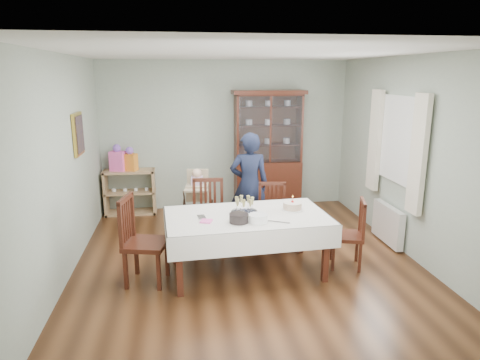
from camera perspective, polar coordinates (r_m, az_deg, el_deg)
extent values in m
plane|color=#593319|center=(5.90, 0.88, -10.61)|extent=(5.00, 5.00, 0.00)
plane|color=#9EAA99|center=(7.92, -1.95, 5.95)|extent=(4.50, 0.00, 4.50)
plane|color=#9EAA99|center=(5.58, -22.51, 1.51)|extent=(0.00, 5.00, 5.00)
plane|color=#9EAA99|center=(6.23, 21.84, 2.78)|extent=(0.00, 5.00, 5.00)
plane|color=white|center=(5.37, 1.00, 16.62)|extent=(5.00, 5.00, 0.00)
cube|color=#401610|center=(5.30, 0.91, -5.10)|extent=(1.96, 1.16, 0.06)
cube|color=silver|center=(5.29, 0.92, -4.74)|extent=(2.06, 1.27, 0.01)
cube|color=#401610|center=(7.98, 3.66, -0.61)|extent=(1.20, 0.45, 0.90)
cube|color=white|center=(7.60, 4.08, 6.72)|extent=(1.12, 0.01, 1.16)
cube|color=#401610|center=(7.73, 3.86, 11.61)|extent=(1.30, 0.48, 0.07)
cube|color=tan|center=(8.00, -14.27, -4.18)|extent=(0.90, 0.38, 0.04)
cube|color=tan|center=(7.90, -14.44, -1.55)|extent=(0.90, 0.38, 0.03)
cube|color=tan|center=(7.81, -14.60, 1.13)|extent=(0.90, 0.38, 0.04)
cube|color=tan|center=(7.96, -17.44, -1.65)|extent=(0.04, 0.38, 0.80)
cube|color=tan|center=(7.86, -11.39, -1.46)|extent=(0.04, 0.38, 0.80)
cube|color=gold|center=(6.30, -20.77, 5.75)|extent=(0.04, 0.48, 0.58)
cube|color=white|center=(6.45, 20.45, 5.04)|extent=(0.04, 1.02, 1.22)
cube|color=silver|center=(5.90, 22.69, 3.11)|extent=(0.07, 0.30, 1.55)
cube|color=silver|center=(6.98, 17.55, 5.06)|extent=(0.07, 0.30, 1.55)
cube|color=white|center=(6.71, 19.10, -5.55)|extent=(0.10, 0.80, 0.55)
cube|color=#401610|center=(6.02, -4.25, -5.34)|extent=(0.49, 0.49, 0.05)
cube|color=#401610|center=(6.13, -4.29, -2.24)|extent=(0.44, 0.07, 0.54)
cube|color=#401610|center=(6.17, 4.40, -5.25)|extent=(0.47, 0.47, 0.05)
cube|color=#401610|center=(6.27, 4.29, -2.49)|extent=(0.40, 0.09, 0.49)
cube|color=#401610|center=(5.25, -12.42, -8.33)|extent=(0.57, 0.57, 0.05)
cube|color=#401610|center=(5.22, -14.88, -5.19)|extent=(0.14, 0.45, 0.56)
cube|color=#401610|center=(5.74, 13.98, -7.27)|extent=(0.50, 0.50, 0.05)
cube|color=#401610|center=(5.68, 15.98, -4.96)|extent=(0.14, 0.38, 0.48)
imported|color=black|center=(6.51, 1.24, -0.67)|extent=(0.62, 0.44, 1.62)
cube|color=tan|center=(6.73, -5.71, -1.60)|extent=(0.37, 0.34, 0.24)
cube|color=tan|center=(6.68, -5.75, 0.05)|extent=(0.34, 0.10, 0.28)
cube|color=tan|center=(6.71, -5.73, -0.94)|extent=(0.38, 0.21, 0.03)
cube|color=#C6A7CB|center=(6.69, -5.74, -0.28)|extent=(0.20, 0.16, 0.18)
sphere|color=beige|center=(6.66, -5.77, 0.88)|extent=(0.15, 0.15, 0.15)
cylinder|color=silver|center=(5.37, 0.57, -4.32)|extent=(0.33, 0.33, 0.01)
torus|color=silver|center=(5.37, 0.57, -4.23)|extent=(0.33, 0.33, 0.01)
cylinder|color=white|center=(5.52, 6.98, -3.91)|extent=(0.27, 0.27, 0.02)
cylinder|color=brown|center=(5.50, 7.00, -3.42)|extent=(0.24, 0.24, 0.09)
cylinder|color=silver|center=(5.49, 7.01, -2.98)|extent=(0.24, 0.24, 0.01)
cylinder|color=#F24C4C|center=(5.48, 7.02, -2.57)|extent=(0.01, 0.01, 0.07)
sphere|color=yellow|center=(5.47, 7.04, -2.19)|extent=(0.02, 0.02, 0.02)
cylinder|color=black|center=(5.01, -0.17, -5.09)|extent=(0.28, 0.28, 0.11)
cylinder|color=white|center=(5.03, 2.43, -5.13)|extent=(0.25, 0.25, 0.10)
cube|color=#FB5CB4|center=(5.06, -4.53, -5.49)|extent=(0.16, 0.16, 0.02)
cube|color=silver|center=(5.05, 5.21, -5.59)|extent=(0.25, 0.14, 0.01)
cube|color=#FB5CB4|center=(7.77, -16.00, 2.44)|extent=(0.29, 0.23, 0.34)
sphere|color=#E533B2|center=(7.73, -16.11, 4.11)|extent=(0.14, 0.14, 0.14)
cube|color=orange|center=(7.75, -14.43, 2.32)|extent=(0.27, 0.24, 0.30)
sphere|color=#E533B2|center=(7.71, -14.52, 3.81)|extent=(0.14, 0.14, 0.14)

